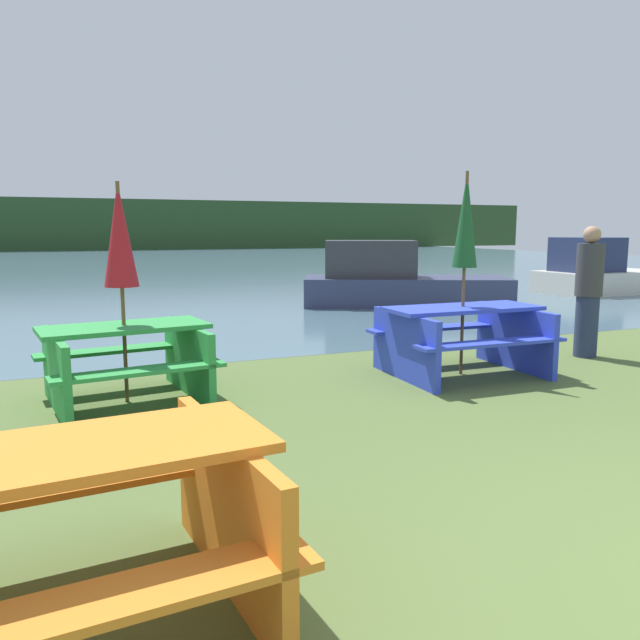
% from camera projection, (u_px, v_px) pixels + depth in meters
% --- Properties ---
extents(water, '(60.00, 50.00, 0.00)m').
position_uv_depth(water, '(127.00, 262.00, 31.07)').
color(water, slate).
rests_on(water, ground_plane).
extents(far_treeline, '(80.00, 1.60, 4.00)m').
position_uv_depth(far_treeline, '(101.00, 224.00, 49.07)').
color(far_treeline, '#284723').
rests_on(far_treeline, water).
extents(picnic_table_orange, '(1.79, 1.53, 0.78)m').
position_uv_depth(picnic_table_orange, '(64.00, 523.00, 2.53)').
color(picnic_table_orange, orange).
rests_on(picnic_table_orange, ground_plane).
extents(picnic_table_blue, '(1.78, 1.41, 0.78)m').
position_uv_depth(picnic_table_blue, '(462.00, 333.00, 7.08)').
color(picnic_table_blue, blue).
rests_on(picnic_table_blue, ground_plane).
extents(picnic_table_green, '(1.69, 1.57, 0.75)m').
position_uv_depth(picnic_table_green, '(125.00, 357.00, 5.93)').
color(picnic_table_green, green).
rests_on(picnic_table_green, ground_plane).
extents(umbrella_darkgreen, '(0.28, 0.28, 2.28)m').
position_uv_depth(umbrella_darkgreen, '(466.00, 222.00, 6.90)').
color(umbrella_darkgreen, brown).
rests_on(umbrella_darkgreen, ground_plane).
extents(umbrella_crimson, '(0.32, 0.32, 2.08)m').
position_uv_depth(umbrella_crimson, '(120.00, 236.00, 5.77)').
color(umbrella_crimson, brown).
rests_on(umbrella_crimson, ground_plane).
extents(boat, '(4.62, 3.17, 1.40)m').
position_uv_depth(boat, '(396.00, 282.00, 13.53)').
color(boat, '#333856').
rests_on(boat, water).
extents(boat_second, '(3.36, 1.79, 1.44)m').
position_uv_depth(boat_second, '(598.00, 273.00, 16.11)').
color(boat_second, beige).
rests_on(boat_second, water).
extents(person, '(0.34, 0.34, 1.69)m').
position_uv_depth(person, '(588.00, 292.00, 8.01)').
color(person, '#283351').
rests_on(person, ground_plane).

